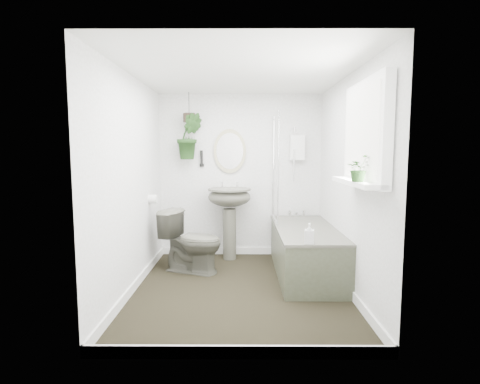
{
  "coord_description": "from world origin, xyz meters",
  "views": [
    {
      "loc": [
        0.02,
        -3.96,
        1.5
      ],
      "look_at": [
        0.0,
        0.15,
        1.05
      ],
      "focal_mm": 28.0,
      "sensor_mm": 36.0,
      "label": 1
    }
  ],
  "objects": [
    {
      "name": "ceiling",
      "position": [
        0.0,
        0.0,
        2.31
      ],
      "size": [
        2.3,
        2.8,
        0.02
      ],
      "primitive_type": "cube",
      "color": "white",
      "rests_on": "ground"
    },
    {
      "name": "toilet",
      "position": [
        -0.6,
        0.6,
        0.39
      ],
      "size": [
        0.86,
        0.66,
        0.77
      ],
      "primitive_type": "imported",
      "rotation": [
        0.0,
        0.0,
        1.22
      ],
      "color": "#4F4F44",
      "rests_on": "floor"
    },
    {
      "name": "bath_screen",
      "position": [
        0.47,
        0.99,
        1.28
      ],
      "size": [
        0.04,
        0.72,
        1.4
      ],
      "primitive_type": null,
      "color": "silver",
      "rests_on": "bathtub"
    },
    {
      "name": "wall_front",
      "position": [
        0.0,
        -1.41,
        1.15
      ],
      "size": [
        2.3,
        0.02,
        2.3
      ],
      "primitive_type": "cube",
      "color": "white",
      "rests_on": "ground"
    },
    {
      "name": "wall_sconce",
      "position": [
        -0.55,
        1.36,
        1.4
      ],
      "size": [
        0.04,
        0.04,
        0.22
      ],
      "primitive_type": "cylinder",
      "color": "black",
      "rests_on": "wall_back"
    },
    {
      "name": "sill_plant",
      "position": [
        0.97,
        -0.91,
        1.36
      ],
      "size": [
        0.25,
        0.24,
        0.22
      ],
      "primitive_type": "imported",
      "rotation": [
        0.0,
        0.0,
        0.42
      ],
      "color": "black",
      "rests_on": "window_sill"
    },
    {
      "name": "pedestal_sink",
      "position": [
        -0.15,
        1.15,
        0.5
      ],
      "size": [
        0.59,
        0.5,
        1.0
      ],
      "primitive_type": null,
      "rotation": [
        0.0,
        0.0,
        -0.0
      ],
      "color": "#4F4F44",
      "rests_on": "floor"
    },
    {
      "name": "bathtub",
      "position": [
        0.8,
        0.5,
        0.29
      ],
      "size": [
        0.72,
        1.72,
        0.58
      ],
      "primitive_type": null,
      "color": "#4F4F44",
      "rests_on": "floor"
    },
    {
      "name": "soap_bottle",
      "position": [
        0.69,
        -0.29,
        0.68
      ],
      "size": [
        0.11,
        0.11,
        0.21
      ],
      "primitive_type": "imported",
      "rotation": [
        0.0,
        0.0,
        -0.2
      ],
      "color": "#353232",
      "rests_on": "bathtub"
    },
    {
      "name": "wall_right",
      "position": [
        1.16,
        0.0,
        1.15
      ],
      "size": [
        0.02,
        2.8,
        2.3
      ],
      "primitive_type": "cube",
      "color": "white",
      "rests_on": "ground"
    },
    {
      "name": "floor",
      "position": [
        0.0,
        0.0,
        -0.01
      ],
      "size": [
        2.3,
        2.8,
        0.02
      ],
      "primitive_type": "cube",
      "color": "black",
      "rests_on": "ground"
    },
    {
      "name": "hanging_plant",
      "position": [
        -0.7,
        1.25,
        1.7
      ],
      "size": [
        0.38,
        0.32,
        0.63
      ],
      "primitive_type": "imported",
      "rotation": [
        0.0,
        0.0,
        0.14
      ],
      "color": "black",
      "rests_on": "ceiling"
    },
    {
      "name": "window_sill",
      "position": [
        1.02,
        -0.7,
        1.23
      ],
      "size": [
        0.18,
        1.0,
        0.04
      ],
      "primitive_type": "cube",
      "color": "white",
      "rests_on": "wall_right"
    },
    {
      "name": "window_blinds",
      "position": [
        1.04,
        -0.7,
        1.65
      ],
      "size": [
        0.01,
        0.86,
        0.76
      ],
      "primitive_type": "cube",
      "color": "white",
      "rests_on": "wall_right"
    },
    {
      "name": "wall_left",
      "position": [
        -1.16,
        0.0,
        1.15
      ],
      "size": [
        0.02,
        2.8,
        2.3
      ],
      "primitive_type": "cube",
      "color": "white",
      "rests_on": "ground"
    },
    {
      "name": "skirting",
      "position": [
        0.0,
        0.0,
        0.05
      ],
      "size": [
        2.3,
        2.8,
        0.1
      ],
      "primitive_type": "cube",
      "color": "white",
      "rests_on": "floor"
    },
    {
      "name": "wall_back",
      "position": [
        0.0,
        1.41,
        1.15
      ],
      "size": [
        2.3,
        0.02,
        2.3
      ],
      "primitive_type": "cube",
      "color": "white",
      "rests_on": "ground"
    },
    {
      "name": "toilet_roll_holder",
      "position": [
        -1.1,
        0.7,
        0.9
      ],
      "size": [
        0.11,
        0.11,
        0.11
      ],
      "primitive_type": "cylinder",
      "rotation": [
        0.0,
        1.57,
        0.0
      ],
      "color": "white",
      "rests_on": "wall_left"
    },
    {
      "name": "window_recess",
      "position": [
        1.09,
        -0.7,
        1.65
      ],
      "size": [
        0.08,
        1.0,
        0.9
      ],
      "primitive_type": "cube",
      "color": "white",
      "rests_on": "wall_right"
    },
    {
      "name": "hanging_pot",
      "position": [
        -0.7,
        1.25,
        1.96
      ],
      "size": [
        0.16,
        0.16,
        0.12
      ],
      "primitive_type": "cylinder",
      "color": "#30241B",
      "rests_on": "ceiling"
    },
    {
      "name": "oval_mirror",
      "position": [
        -0.15,
        1.37,
        1.5
      ],
      "size": [
        0.46,
        0.03,
        0.62
      ],
      "primitive_type": "ellipsoid",
      "color": "tan",
      "rests_on": "wall_back"
    },
    {
      "name": "shower_box",
      "position": [
        0.8,
        1.34,
        1.55
      ],
      "size": [
        0.2,
        0.1,
        0.35
      ],
      "primitive_type": "cube",
      "color": "white",
      "rests_on": "wall_back"
    }
  ]
}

